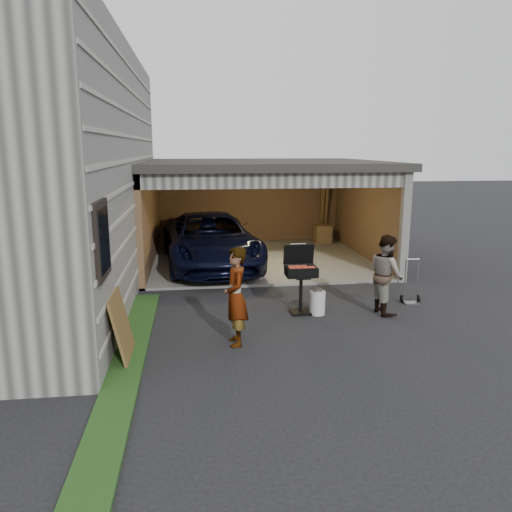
# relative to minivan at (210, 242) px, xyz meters

# --- Properties ---
(ground) EXTENTS (80.00, 80.00, 0.00)m
(ground) POSITION_rel_minivan_xyz_m (0.76, -5.67, -0.72)
(ground) COLOR black
(ground) RESTS_ON ground
(groundcover_strip) EXTENTS (0.50, 8.00, 0.06)m
(groundcover_strip) POSITION_rel_minivan_xyz_m (-1.49, -6.67, -0.69)
(groundcover_strip) COLOR #193814
(groundcover_strip) RESTS_ON ground
(garage) EXTENTS (6.80, 6.30, 2.90)m
(garage) POSITION_rel_minivan_xyz_m (1.52, 1.13, 1.15)
(garage) COLOR #605E59
(garage) RESTS_ON ground
(minivan) EXTENTS (2.86, 5.36, 1.43)m
(minivan) POSITION_rel_minivan_xyz_m (0.00, 0.00, 0.00)
(minivan) COLOR black
(minivan) RESTS_ON ground
(woman) EXTENTS (0.45, 0.64, 1.67)m
(woman) POSITION_rel_minivan_xyz_m (0.24, -5.62, 0.12)
(woman) COLOR #97AFBF
(woman) RESTS_ON ground
(man) EXTENTS (0.67, 0.83, 1.59)m
(man) POSITION_rel_minivan_xyz_m (3.36, -4.33, 0.08)
(man) COLOR #3D1A18
(man) RESTS_ON ground
(bbq_grill) EXTENTS (0.61, 0.54, 1.37)m
(bbq_grill) POSITION_rel_minivan_xyz_m (1.66, -4.14, 0.10)
(bbq_grill) COLOR black
(bbq_grill) RESTS_ON ground
(propane_tank) EXTENTS (0.37, 0.37, 0.47)m
(propane_tank) POSITION_rel_minivan_xyz_m (1.98, -4.27, -0.48)
(propane_tank) COLOR silver
(propane_tank) RESTS_ON ground
(plywood_panel) EXTENTS (0.27, 0.97, 1.06)m
(plywood_panel) POSITION_rel_minivan_xyz_m (-1.58, -6.00, -0.18)
(plywood_panel) COLOR brown
(plywood_panel) RESTS_ON ground
(hand_truck) EXTENTS (0.41, 0.32, 0.98)m
(hand_truck) POSITION_rel_minivan_xyz_m (4.15, -3.80, -0.53)
(hand_truck) COLOR slate
(hand_truck) RESTS_ON ground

